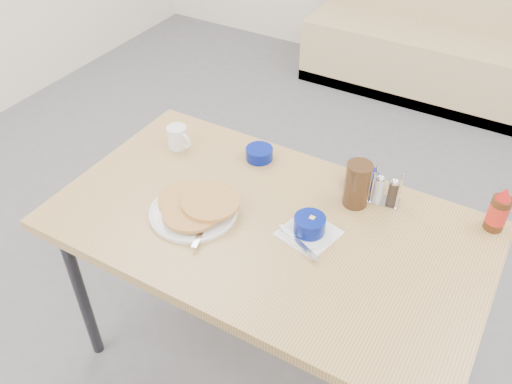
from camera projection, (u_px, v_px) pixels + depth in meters
The scene contains 11 objects.
booth_bench at pixel (447, 46), 3.70m from camera, with size 1.90×0.56×1.22m.
dining_table at pixel (267, 236), 1.79m from camera, with size 1.40×0.80×0.76m.
pancake_plate at pixel (195, 208), 1.78m from camera, with size 0.29×0.29×0.05m.
coffee_mug at pixel (178, 137), 2.05m from camera, with size 0.11×0.08×0.09m.
grits_setting at pixel (309, 227), 1.69m from camera, with size 0.20×0.21×0.07m.
creamer_bowl at pixel (259, 154), 2.00m from camera, with size 0.10×0.10×0.05m.
butter_bowl at pixel (362, 178), 1.89m from camera, with size 0.11×0.11×0.05m.
amber_tumbler at pixel (357, 184), 1.78m from camera, with size 0.09×0.09×0.16m, color #3E2613.
condiment_caddy at pixel (386, 192), 1.80m from camera, with size 0.11×0.07×0.12m.
syrup_bottle at pixel (499, 211), 1.69m from camera, with size 0.06×0.06×0.16m.
sugar_wrapper at pixel (227, 214), 1.78m from camera, with size 0.04×0.03×0.00m, color #FA5D53.
Camera 1 is at (0.61, -0.88, 1.96)m, focal length 38.00 mm.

